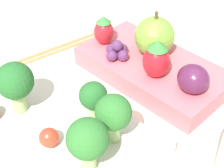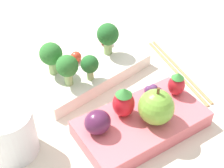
# 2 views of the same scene
# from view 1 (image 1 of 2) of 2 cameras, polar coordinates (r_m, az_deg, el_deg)

# --- Properties ---
(ground_plane) EXTENTS (4.00, 4.00, 0.00)m
(ground_plane) POSITION_cam_1_polar(r_m,az_deg,el_deg) (0.46, 0.01, -3.45)
(ground_plane) COLOR beige
(bento_box_savoury) EXTENTS (0.23, 0.14, 0.03)m
(bento_box_savoury) POSITION_cam_1_polar(r_m,az_deg,el_deg) (0.41, -7.40, -7.94)
(bento_box_savoury) COLOR silver
(bento_box_savoury) RESTS_ON ground_plane
(bento_box_fruit) EXTENTS (0.20, 0.11, 0.03)m
(bento_box_fruit) POSITION_cam_1_polar(r_m,az_deg,el_deg) (0.50, 6.04, 2.29)
(bento_box_fruit) COLOR #DB6670
(bento_box_fruit) RESTS_ON ground_plane
(broccoli_floret_0) EXTENTS (0.03, 0.03, 0.05)m
(broccoli_floret_0) POSITION_cam_1_polar(r_m,az_deg,el_deg) (0.39, -2.87, -1.97)
(broccoli_floret_0) COLOR #93B770
(broccoli_floret_0) RESTS_ON bento_box_savoury
(broccoli_floret_1) EXTENTS (0.04, 0.04, 0.06)m
(broccoli_floret_1) POSITION_cam_1_polar(r_m,az_deg,el_deg) (0.36, 0.21, -4.57)
(broccoli_floret_1) COLOR #93B770
(broccoli_floret_1) RESTS_ON bento_box_savoury
(broccoli_floret_2) EXTENTS (0.04, 0.04, 0.06)m
(broccoli_floret_2) POSITION_cam_1_polar(r_m,az_deg,el_deg) (0.41, -14.55, 0.24)
(broccoli_floret_2) COLOR #93B770
(broccoli_floret_2) RESTS_ON bento_box_savoury
(broccoli_floret_3) EXTENTS (0.04, 0.04, 0.06)m
(broccoli_floret_3) POSITION_cam_1_polar(r_m,az_deg,el_deg) (0.34, -3.76, -8.59)
(broccoli_floret_3) COLOR #93B770
(broccoli_floret_3) RESTS_ON bento_box_savoury
(cherry_tomato_0) EXTENTS (0.02, 0.02, 0.02)m
(cherry_tomato_0) POSITION_cam_1_polar(r_m,az_deg,el_deg) (0.38, -9.58, -8.04)
(cherry_tomato_0) COLOR red
(cherry_tomato_0) RESTS_ON bento_box_savoury
(apple) EXTENTS (0.05, 0.05, 0.06)m
(apple) POSITION_cam_1_polar(r_m,az_deg,el_deg) (0.49, 6.50, 7.23)
(apple) COLOR #70A838
(apple) RESTS_ON bento_box_fruit
(strawberry_0) EXTENTS (0.03, 0.03, 0.05)m
(strawberry_0) POSITION_cam_1_polar(r_m,az_deg,el_deg) (0.45, 6.78, 3.77)
(strawberry_0) COLOR red
(strawberry_0) RESTS_ON bento_box_fruit
(strawberry_1) EXTENTS (0.03, 0.03, 0.04)m
(strawberry_1) POSITION_cam_1_polar(r_m,az_deg,el_deg) (0.51, -1.27, 8.19)
(strawberry_1) COLOR red
(strawberry_1) RESTS_ON bento_box_fruit
(plum) EXTENTS (0.04, 0.04, 0.03)m
(plum) POSITION_cam_1_polar(r_m,az_deg,el_deg) (0.44, 12.27, 0.77)
(plum) COLOR #511E42
(plum) RESTS_ON bento_box_fruit
(grape_cluster) EXTENTS (0.04, 0.04, 0.03)m
(grape_cluster) POSITION_cam_1_polar(r_m,az_deg,el_deg) (0.49, 0.78, 5.04)
(grape_cluster) COLOR #562D5B
(grape_cluster) RESTS_ON bento_box_fruit
(chopsticks_pair) EXTENTS (0.06, 0.21, 0.01)m
(chopsticks_pair) POSITION_cam_1_polar(r_m,az_deg,el_deg) (0.55, -11.77, 4.07)
(chopsticks_pair) COLOR #A37547
(chopsticks_pair) RESTS_ON ground_plane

